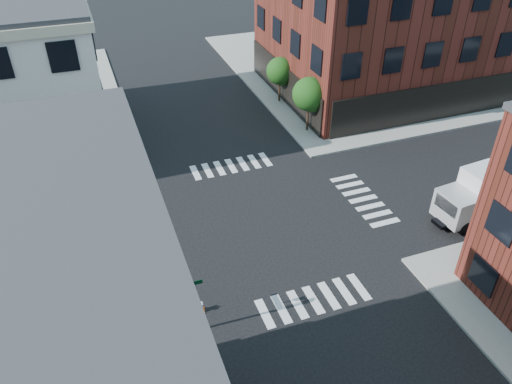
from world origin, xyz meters
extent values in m
plane|color=black|center=(0.00, 0.00, 0.00)|extent=(120.00, 120.00, 0.00)
cube|color=gray|center=(21.00, 21.00, 0.07)|extent=(30.00, 30.00, 0.15)
cube|color=#421810|center=(20.50, 16.00, 6.00)|extent=(25.00, 16.00, 12.00)
cylinder|color=black|center=(7.50, 10.00, 0.89)|extent=(0.18, 0.18, 1.47)
cylinder|color=black|center=(7.50, 10.00, 1.62)|extent=(0.12, 0.12, 1.47)
sphere|color=#18390F|center=(7.50, 10.00, 3.30)|extent=(2.69, 2.69, 2.69)
sphere|color=#18390F|center=(7.75, 9.90, 2.75)|extent=(1.85, 1.85, 1.85)
cylinder|color=black|center=(7.50, 16.00, 0.81)|extent=(0.18, 0.18, 1.33)
cylinder|color=black|center=(7.50, 16.00, 1.48)|extent=(0.12, 0.12, 1.33)
sphere|color=#18390F|center=(7.50, 16.00, 3.00)|extent=(2.43, 2.43, 2.43)
sphere|color=#18390F|center=(7.75, 15.90, 2.51)|extent=(1.67, 1.67, 1.67)
cylinder|color=black|center=(-6.80, -6.80, 2.30)|extent=(0.12, 0.12, 4.60)
cylinder|color=black|center=(-6.80, -6.80, 0.30)|extent=(0.28, 0.28, 0.30)
cube|color=#053819|center=(-6.25, -6.80, 3.15)|extent=(1.10, 0.03, 0.22)
cube|color=#053819|center=(-6.80, -6.25, 3.40)|extent=(0.03, 1.10, 0.22)
imported|color=black|center=(-6.45, -6.70, 3.90)|extent=(0.22, 0.18, 1.10)
imported|color=black|center=(-6.90, -6.45, 3.90)|extent=(0.18, 0.22, 1.10)
cube|color=silver|center=(14.25, -3.96, 1.94)|extent=(5.56, 2.80, 2.87)
cube|color=maroon|center=(14.14, -2.79, 1.94)|extent=(2.03, 0.23, 0.65)
cube|color=#A7A7A9|center=(10.75, -4.28, 1.43)|extent=(2.05, 2.38, 1.85)
cube|color=black|center=(9.88, -4.37, 1.76)|extent=(0.26, 1.76, 0.83)
cube|color=black|center=(13.15, -4.06, 0.46)|extent=(7.45, 1.61, 0.23)
cylinder|color=black|center=(10.84, -5.25, 0.46)|extent=(0.95, 0.41, 0.93)
cylinder|color=black|center=(10.66, -3.32, 0.46)|extent=(0.95, 0.41, 0.93)
cylinder|color=black|center=(14.16, -4.94, 0.46)|extent=(0.95, 0.41, 0.93)
cylinder|color=black|center=(13.98, -3.01, 0.46)|extent=(0.95, 0.41, 0.93)
cylinder|color=black|center=(16.19, -2.80, 0.46)|extent=(0.95, 0.41, 0.93)
cube|color=#D04F09|center=(-5.70, -5.70, 0.02)|extent=(0.51, 0.51, 0.05)
cone|color=#D04F09|center=(-5.70, -5.70, 0.39)|extent=(0.48, 0.48, 0.79)
cylinder|color=white|center=(-5.70, -5.70, 0.51)|extent=(0.30, 0.30, 0.09)
camera|label=1|loc=(-8.99, -22.87, 19.44)|focal=35.00mm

